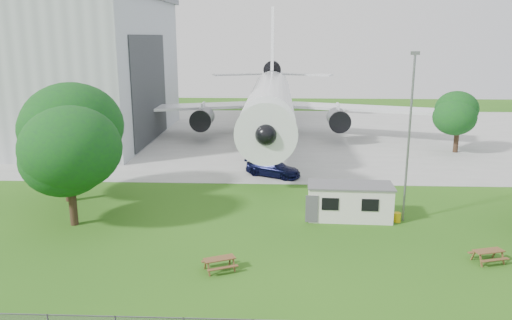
{
  "coord_description": "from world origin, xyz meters",
  "views": [
    {
      "loc": [
        -1.02,
        -28.57,
        13.1
      ],
      "look_at": [
        -2.64,
        8.0,
        4.0
      ],
      "focal_mm": 35.0,
      "sensor_mm": 36.0,
      "label": 1
    }
  ],
  "objects_px": {
    "airliner": "(270,99)",
    "picnic_west": "(220,270)",
    "picnic_east": "(487,262)",
    "site_cabin": "(350,201)"
  },
  "relations": [
    {
      "from": "picnic_west",
      "to": "airliner",
      "type": "bearing_deg",
      "value": 62.22
    },
    {
      "from": "airliner",
      "to": "picnic_west",
      "type": "xyz_separation_m",
      "value": [
        -2.27,
        -38.2,
        -5.27
      ]
    },
    {
      "from": "airliner",
      "to": "picnic_east",
      "type": "distance_m",
      "value": 39.24
    },
    {
      "from": "airliner",
      "to": "picnic_west",
      "type": "distance_m",
      "value": 38.63
    },
    {
      "from": "airliner",
      "to": "picnic_east",
      "type": "bearing_deg",
      "value": -69.56
    },
    {
      "from": "picnic_west",
      "to": "picnic_east",
      "type": "xyz_separation_m",
      "value": [
        15.86,
        1.77,
        0.0
      ]
    },
    {
      "from": "airliner",
      "to": "site_cabin",
      "type": "distance_m",
      "value": 30.29
    },
    {
      "from": "airliner",
      "to": "picnic_east",
      "type": "xyz_separation_m",
      "value": [
        13.58,
        -36.44,
        -5.27
      ]
    },
    {
      "from": "site_cabin",
      "to": "picnic_west",
      "type": "height_order",
      "value": "site_cabin"
    },
    {
      "from": "site_cabin",
      "to": "picnic_west",
      "type": "relative_size",
      "value": 3.78
    }
  ]
}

